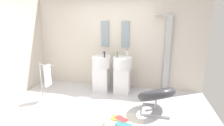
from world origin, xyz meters
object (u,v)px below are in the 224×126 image
Objects in this scene: lounge_chair at (156,97)px; magazine_ochre at (117,118)px; magazine_teal at (123,125)px; pedestal_sink_left at (101,72)px; soap_bottle_black at (104,55)px; pedestal_sink_right at (122,73)px; towel_rack at (47,76)px; soap_bottle_grey at (103,55)px; coffee_mug at (106,122)px; magazine_red at (121,119)px; soap_bottle_white at (127,53)px; shower_column at (167,52)px; soap_bottle_green at (117,55)px.

lounge_chair reaches higher than magazine_ochre.
lounge_chair is 0.94m from magazine_teal.
lounge_chair is at bearing -31.26° from pedestal_sink_left.
soap_bottle_black is (0.12, -0.12, 0.51)m from pedestal_sink_left.
pedestal_sink_right is 4.71× the size of magazine_ochre.
towel_rack is 1.47m from soap_bottle_grey.
magazine_teal is at bearing -131.14° from lounge_chair.
soap_bottle_black is at bearing 150.08° from lounge_chair.
pedestal_sink_right is at bearing 14.46° from soap_bottle_black.
coffee_mug is (0.55, -1.57, -0.48)m from pedestal_sink_left.
pedestal_sink_right is 1.12× the size of towel_rack.
magazine_red is (1.84, -0.41, -0.61)m from towel_rack.
soap_bottle_black reaches higher than magazine_teal.
lounge_chair is (1.45, -0.88, -0.18)m from pedestal_sink_left.
soap_bottle_white reaches higher than pedestal_sink_left.
towel_rack is 10.69× the size of coffee_mug.
lounge_chair reaches higher than magazine_teal.
shower_column is 7.94× the size of magazine_red.
magazine_ochre is 2.54× the size of coffee_mug.
magazine_ochre is 1.57× the size of soap_bottle_green.
towel_rack reaches higher than magazine_teal.
shower_column is 14.25× the size of soap_bottle_green.
magazine_red is 1.72m from soap_bottle_green.
soap_bottle_black reaches higher than magazine_red.
lounge_chair is 1.40m from soap_bottle_white.
soap_bottle_green is (-0.14, -0.01, 0.50)m from pedestal_sink_right.
shower_column is 23.06× the size of coffee_mug.
coffee_mug is 0.55× the size of soap_bottle_black.
magazine_ochre is 1.69m from soap_bottle_grey.
soap_bottle_grey reaches higher than pedestal_sink_left.
soap_bottle_black is 1.08× the size of soap_bottle_grey.
pedestal_sink_left is 0.53m from soap_bottle_grey.
soap_bottle_green is (-0.43, 1.53, 1.01)m from magazine_teal.
coffee_mug is at bearing -73.81° from soap_bottle_black.
magazine_teal is at bearing -74.42° from soap_bottle_green.
magazine_teal is 1.78× the size of soap_bottle_black.
pedestal_sink_right is 7.40× the size of soap_bottle_green.
soap_bottle_grey is (-0.44, 1.44, 0.98)m from coffee_mug.
soap_bottle_white is (1.73, 1.02, 0.43)m from towel_rack.
soap_bottle_grey is at bearing 138.17° from magazine_teal.
shower_column is at bearing 16.77° from soap_bottle_green.
pedestal_sink_right is 7.16× the size of soap_bottle_grey.
magazine_teal is 1.45× the size of soap_bottle_white.
magazine_ochre reaches higher than magazine_teal.
coffee_mug is (-0.25, -0.21, 0.03)m from magazine_red.
soap_bottle_black reaches higher than soap_bottle_grey.
coffee_mug is at bearing -125.01° from magazine_ochre.
magazine_teal is (0.29, -1.54, -0.51)m from pedestal_sink_right.
magazine_ochre is at bearing -64.46° from soap_bottle_black.
towel_rack is at bearing -177.41° from magazine_teal.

